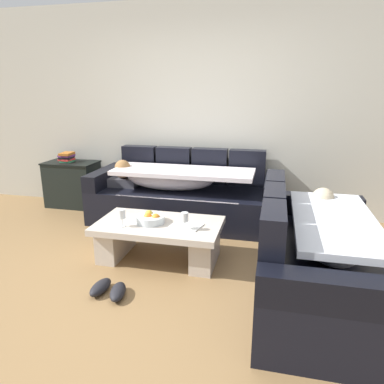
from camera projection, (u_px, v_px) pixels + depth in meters
ground_plane at (150, 286)px, 3.05m from camera, size 14.00×14.00×0.00m
back_wall at (202, 111)px, 4.69m from camera, size 9.00×0.10×2.70m
couch_along_wall at (182, 195)px, 4.51m from camera, size 2.32×0.92×0.88m
couch_near_window at (317, 258)px, 2.83m from camera, size 0.92×1.84×0.88m
coffee_table at (159, 236)px, 3.48m from camera, size 1.20×0.68×0.38m
fruit_bowl at (150, 219)px, 3.44m from camera, size 0.28×0.28×0.10m
wine_glass_near_left at (122, 215)px, 3.32m from camera, size 0.07×0.07×0.17m
wine_glass_near_right at (185, 218)px, 3.24m from camera, size 0.07×0.07×0.17m
open_magazine at (187, 226)px, 3.36m from camera, size 0.32×0.26×0.01m
side_cabinet at (73, 184)px, 5.10m from camera, size 0.72×0.44×0.64m
book_stack_on_cabinet at (67, 157)px, 5.00m from camera, size 0.19×0.22×0.13m
pair_of_shoes at (109, 289)px, 2.91m from camera, size 0.33×0.32×0.09m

